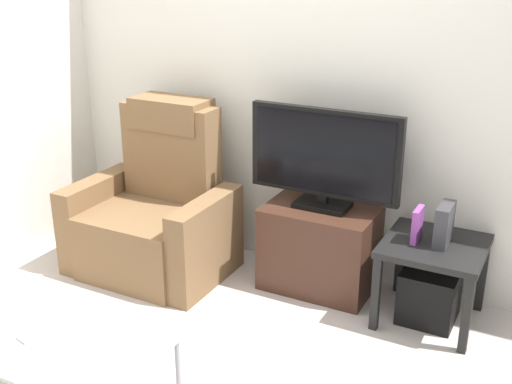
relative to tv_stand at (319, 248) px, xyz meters
The scene contains 11 objects.
ground_plane 0.90m from the tv_stand, 96.14° to the right, with size 6.40×6.40×0.00m, color #BCB2AD.
wall_back 1.08m from the tv_stand, 108.28° to the left, with size 6.40×0.06×2.60m, color silver.
tv_stand is the anchor object (origin of this frame).
television 0.58m from the tv_stand, 90.00° to the left, with size 0.91×0.20×0.60m.
recliner_armchair 1.07m from the tv_stand, 167.93° to the right, with size 0.98×0.78×1.08m.
side_table 0.71m from the tv_stand, ahead, with size 0.54×0.54×0.47m.
subwoofer_box 0.70m from the tv_stand, ahead, with size 0.30×0.30×0.30m, color black.
book_upright 0.67m from the tv_stand, ahead, with size 0.03×0.14×0.19m, color purple.
game_console 0.80m from the tv_stand, ahead, with size 0.07×0.20×0.23m, color #333338.
coffee_table 1.70m from the tv_stand, 108.86° to the right, with size 0.90×0.60×0.39m.
cell_phone 1.76m from the tv_stand, 112.19° to the right, with size 0.07×0.15×0.01m, color #B7B7BC.
Camera 1 is at (1.37, -2.42, 1.95)m, focal length 44.72 mm.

